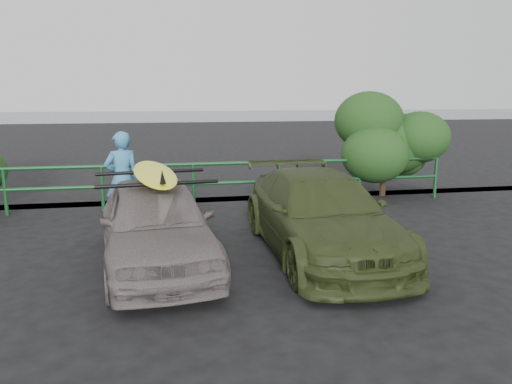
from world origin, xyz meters
The scene contains 9 objects.
ground centered at (0.00, 0.00, 0.00)m, with size 80.00×80.00×0.00m, color black.
ocean centered at (0.00, 60.00, 0.00)m, with size 200.00×200.00×0.00m, color slate.
guardrail centered at (0.00, 5.00, 0.52)m, with size 14.00×0.08×1.04m, color #144821, non-canonical shape.
shrub_right centered at (5.00, 5.50, 1.20)m, with size 3.20×2.40×2.41m, color #214619, non-canonical shape.
sedan centered at (0.20, 1.13, 0.66)m, with size 1.57×3.90×1.33m, color slate.
olive_vehicle centered at (2.80, 1.26, 0.65)m, with size 1.83×4.50×1.30m, color #303B1A.
man centered at (-0.47, 3.79, 0.93)m, with size 0.67×0.44×1.85m, color teal.
roof_rack centered at (0.20, 1.13, 1.36)m, with size 1.66×1.16×0.06m, color black, non-canonical shape.
surfboard centered at (0.20, 1.13, 1.43)m, with size 0.57×2.74×0.08m, color yellow.
Camera 1 is at (0.35, -6.22, 2.56)m, focal length 35.00 mm.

